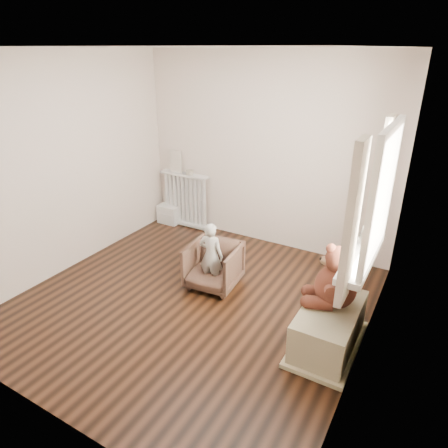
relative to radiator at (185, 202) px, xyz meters
The scene contains 19 objects.
floor 2.13m from the radiator, 53.31° to the right, with size 3.60×3.60×0.01m, color black.
ceiling 3.05m from the radiator, 53.31° to the right, with size 3.60×3.60×0.01m, color white.
back_wall 1.55m from the radiator, ahead, with size 3.60×0.02×2.60m, color white.
front_wall 3.81m from the radiator, 70.22° to the right, with size 3.60×0.02×2.60m, color white.
left_wall 1.99m from the radiator, 108.07° to the right, with size 0.02×3.60×2.60m, color white.
right_wall 3.60m from the radiator, 28.83° to the right, with size 0.02×3.60×2.60m, color white.
window 3.48m from the radiator, 24.62° to the right, with size 0.03×0.90×1.10m, color white.
window_sill 3.27m from the radiator, 25.28° to the right, with size 0.22×1.10×0.06m, color silver.
curtain_left 3.64m from the radiator, 33.90° to the right, with size 0.06×0.26×1.30m, color beige.
curtain_right 3.17m from the radiator, 15.60° to the right, with size 0.06×0.26×1.30m, color beige.
radiator is the anchor object (origin of this frame).
paper_doll 0.65m from the radiator, behind, with size 0.20×0.02×0.34m, color beige.
tin_a 0.51m from the radiator, ahead, with size 0.11×0.11×0.07m, color #A59E8C.
toy_vanity 0.32m from the radiator, behind, with size 0.34×0.25×0.54m, color silver.
armchair 1.83m from the radiator, 44.85° to the right, with size 0.57×0.58×0.53m, color brown.
child 1.86m from the radiator, 45.94° to the right, with size 0.29×0.19×0.80m, color beige.
toy_bench 3.23m from the radiator, 30.87° to the right, with size 0.48×0.91×0.43m, color #B8B087.
teddy_bear 3.21m from the radiator, 29.86° to the right, with size 0.49×0.38×0.60m, color #3E1911, non-canonical shape.
plush_cat 3.19m from the radiator, 21.52° to the right, with size 0.16×0.25×0.21m, color slate, non-canonical shape.
Camera 1 is at (2.17, -3.06, 2.59)m, focal length 32.00 mm.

